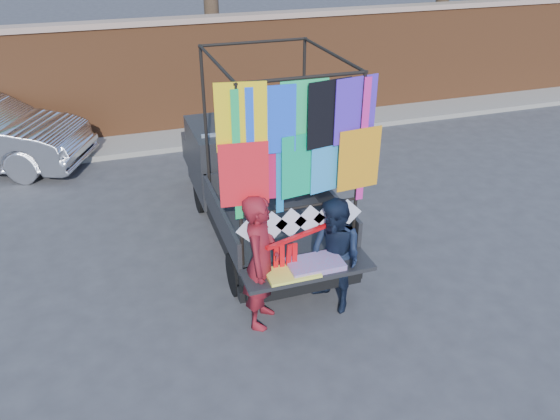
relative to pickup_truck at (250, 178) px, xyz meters
name	(u,v)px	position (x,y,z in m)	size (l,w,h in m)	color
ground	(278,303)	(-0.27, -2.33, -0.78)	(90.00, 90.00, 0.00)	#38383A
brick_wall	(183,76)	(-0.27, 4.67, 0.54)	(30.00, 0.45, 2.61)	brown
curb	(193,138)	(-0.27, 3.97, -0.72)	(30.00, 1.20, 0.12)	gray
pickup_truck	(250,178)	(0.00, 0.00, 0.00)	(1.95, 4.90, 3.08)	black
woman	(261,262)	(-0.58, -2.60, 0.12)	(0.66, 0.43, 1.80)	maroon
man	(335,256)	(0.40, -2.62, 0.01)	(0.77, 0.60, 1.58)	black
streamer_bundle	(291,251)	(-0.19, -2.62, 0.21)	(0.94, 0.34, 0.67)	red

